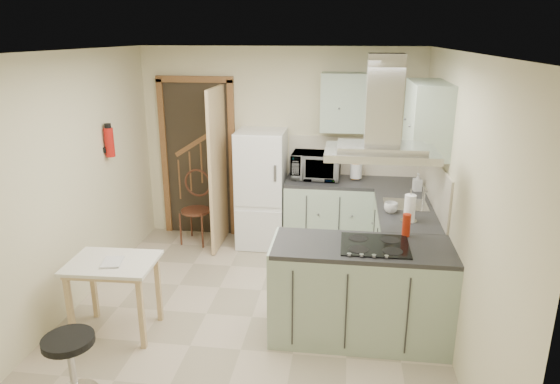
# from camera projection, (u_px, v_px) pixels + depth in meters

# --- Properties ---
(floor) EXTENTS (4.20, 4.20, 0.00)m
(floor) POSITION_uv_depth(u_px,v_px,m) (252.00, 317.00, 4.87)
(floor) COLOR #BCAA92
(floor) RESTS_ON ground
(ceiling) EXTENTS (4.20, 4.20, 0.00)m
(ceiling) POSITION_uv_depth(u_px,v_px,m) (247.00, 52.00, 4.12)
(ceiling) COLOR silver
(ceiling) RESTS_ON back_wall
(back_wall) EXTENTS (3.60, 0.00, 3.60)m
(back_wall) POSITION_uv_depth(u_px,v_px,m) (280.00, 146.00, 6.48)
(back_wall) COLOR beige
(back_wall) RESTS_ON floor
(left_wall) EXTENTS (0.00, 4.20, 4.20)m
(left_wall) POSITION_uv_depth(u_px,v_px,m) (63.00, 188.00, 4.72)
(left_wall) COLOR beige
(left_wall) RESTS_ON floor
(right_wall) EXTENTS (0.00, 4.20, 4.20)m
(right_wall) POSITION_uv_depth(u_px,v_px,m) (456.00, 204.00, 4.27)
(right_wall) COLOR beige
(right_wall) RESTS_ON floor
(doorway) EXTENTS (1.10, 0.12, 2.10)m
(doorway) POSITION_uv_depth(u_px,v_px,m) (198.00, 159.00, 6.65)
(doorway) COLOR brown
(doorway) RESTS_ON floor
(fridge) EXTENTS (0.60, 0.60, 1.50)m
(fridge) POSITION_uv_depth(u_px,v_px,m) (262.00, 189.00, 6.37)
(fridge) COLOR white
(fridge) RESTS_ON floor
(counter_back) EXTENTS (1.08, 0.60, 0.90)m
(counter_back) POSITION_uv_depth(u_px,v_px,m) (328.00, 214.00, 6.35)
(counter_back) COLOR #9EB2A0
(counter_back) RESTS_ON floor
(counter_right) EXTENTS (0.60, 1.95, 0.90)m
(counter_right) POSITION_uv_depth(u_px,v_px,m) (401.00, 238.00, 5.61)
(counter_right) COLOR #9EB2A0
(counter_right) RESTS_ON floor
(splashback) EXTENTS (1.68, 0.02, 0.50)m
(splashback) POSITION_uv_depth(u_px,v_px,m) (354.00, 156.00, 6.38)
(splashback) COLOR beige
(splashback) RESTS_ON counter_back
(wall_cabinet_back) EXTENTS (0.85, 0.35, 0.70)m
(wall_cabinet_back) POSITION_uv_depth(u_px,v_px,m) (356.00, 102.00, 6.01)
(wall_cabinet_back) COLOR #9EB2A0
(wall_cabinet_back) RESTS_ON back_wall
(wall_cabinet_right) EXTENTS (0.35, 0.90, 0.70)m
(wall_cabinet_right) POSITION_uv_depth(u_px,v_px,m) (427.00, 118.00, 4.91)
(wall_cabinet_right) COLOR #9EB2A0
(wall_cabinet_right) RESTS_ON right_wall
(peninsula) EXTENTS (1.55, 0.65, 0.90)m
(peninsula) POSITION_uv_depth(u_px,v_px,m) (361.00, 292.00, 4.44)
(peninsula) COLOR #9EB2A0
(peninsula) RESTS_ON floor
(hob) EXTENTS (0.58, 0.50, 0.01)m
(hob) POSITION_uv_depth(u_px,v_px,m) (375.00, 245.00, 4.29)
(hob) COLOR black
(hob) RESTS_ON peninsula
(extractor_hood) EXTENTS (0.90, 0.55, 0.10)m
(extractor_hood) POSITION_uv_depth(u_px,v_px,m) (381.00, 153.00, 4.04)
(extractor_hood) COLOR silver
(extractor_hood) RESTS_ON ceiling
(sink) EXTENTS (0.45, 0.40, 0.01)m
(sink) POSITION_uv_depth(u_px,v_px,m) (405.00, 205.00, 5.31)
(sink) COLOR silver
(sink) RESTS_ON counter_right
(fire_extinguisher) EXTENTS (0.10, 0.10, 0.32)m
(fire_extinguisher) POSITION_uv_depth(u_px,v_px,m) (109.00, 142.00, 5.49)
(fire_extinguisher) COLOR #B2140F
(fire_extinguisher) RESTS_ON left_wall
(drop_leaf_table) EXTENTS (0.78, 0.60, 0.71)m
(drop_leaf_table) POSITION_uv_depth(u_px,v_px,m) (116.00, 297.00, 4.53)
(drop_leaf_table) COLOR #D8B085
(drop_leaf_table) RESTS_ON floor
(bentwood_chair) EXTENTS (0.44, 0.44, 0.87)m
(bentwood_chair) POSITION_uv_depth(u_px,v_px,m) (196.00, 211.00, 6.51)
(bentwood_chair) COLOR #4D1E19
(bentwood_chair) RESTS_ON floor
(stool) EXTENTS (0.47, 0.47, 0.51)m
(stool) POSITION_uv_depth(u_px,v_px,m) (72.00, 366.00, 3.75)
(stool) COLOR black
(stool) RESTS_ON floor
(microwave) EXTENTS (0.61, 0.43, 0.33)m
(microwave) POSITION_uv_depth(u_px,v_px,m) (316.00, 166.00, 6.24)
(microwave) COLOR black
(microwave) RESTS_ON counter_back
(kettle) EXTENTS (0.17, 0.17, 0.22)m
(kettle) POSITION_uv_depth(u_px,v_px,m) (356.00, 171.00, 6.22)
(kettle) COLOR white
(kettle) RESTS_ON counter_back
(cereal_box) EXTENTS (0.10, 0.22, 0.33)m
(cereal_box) POSITION_uv_depth(u_px,v_px,m) (355.00, 165.00, 6.28)
(cereal_box) COLOR #C16C16
(cereal_box) RESTS_ON counter_back
(soap_bottle) EXTENTS (0.10, 0.11, 0.21)m
(soap_bottle) POSITION_uv_depth(u_px,v_px,m) (417.00, 182.00, 5.77)
(soap_bottle) COLOR #ABAEB7
(soap_bottle) RESTS_ON counter_right
(paper_towel) EXTENTS (0.12, 0.12, 0.28)m
(paper_towel) POSITION_uv_depth(u_px,v_px,m) (410.00, 208.00, 4.81)
(paper_towel) COLOR white
(paper_towel) RESTS_ON counter_right
(cup) EXTENTS (0.18, 0.18, 0.11)m
(cup) POSITION_uv_depth(u_px,v_px,m) (391.00, 208.00, 5.07)
(cup) COLOR silver
(cup) RESTS_ON counter_right
(red_bottle) EXTENTS (0.08, 0.08, 0.21)m
(red_bottle) POSITION_uv_depth(u_px,v_px,m) (406.00, 225.00, 4.47)
(red_bottle) COLOR #AC250E
(red_bottle) RESTS_ON peninsula
(book) EXTENTS (0.21, 0.26, 0.10)m
(book) POSITION_uv_depth(u_px,v_px,m) (102.00, 258.00, 4.37)
(book) COLOR #933145
(book) RESTS_ON drop_leaf_table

